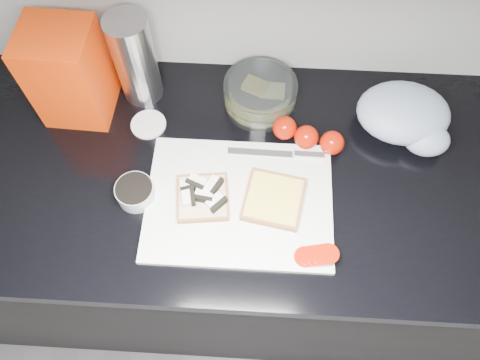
# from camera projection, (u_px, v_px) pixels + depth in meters

# --- Properties ---
(base_cabinet) EXTENTS (3.50, 0.60, 0.86)m
(base_cabinet) POSITION_uv_depth(u_px,v_px,m) (241.00, 240.00, 1.47)
(base_cabinet) COLOR black
(base_cabinet) RESTS_ON ground
(countertop) EXTENTS (3.50, 0.64, 0.04)m
(countertop) POSITION_uv_depth(u_px,v_px,m) (241.00, 171.00, 1.08)
(countertop) COLOR black
(countertop) RESTS_ON base_cabinet
(cutting_board) EXTENTS (0.40, 0.30, 0.01)m
(cutting_board) POSITION_uv_depth(u_px,v_px,m) (239.00, 202.00, 1.01)
(cutting_board) COLOR white
(cutting_board) RESTS_ON countertop
(bread_left) EXTENTS (0.13, 0.13, 0.03)m
(bread_left) POSITION_uv_depth(u_px,v_px,m) (202.00, 196.00, 1.00)
(bread_left) COLOR beige
(bread_left) RESTS_ON cutting_board
(bread_right) EXTENTS (0.15, 0.15, 0.02)m
(bread_right) POSITION_uv_depth(u_px,v_px,m) (274.00, 199.00, 1.00)
(bread_right) COLOR beige
(bread_right) RESTS_ON cutting_board
(tomato_slices) EXTENTS (0.10, 0.06, 0.02)m
(tomato_slices) POSITION_uv_depth(u_px,v_px,m) (316.00, 255.00, 0.94)
(tomato_slices) COLOR #AD1503
(tomato_slices) RESTS_ON cutting_board
(knife) EXTENTS (0.22, 0.02, 0.01)m
(knife) POSITION_uv_depth(u_px,v_px,m) (288.00, 154.00, 1.06)
(knife) COLOR #B9B9BD
(knife) RESTS_ON cutting_board
(seed_tub) EXTENTS (0.08, 0.08, 0.04)m
(seed_tub) POSITION_uv_depth(u_px,v_px,m) (135.00, 192.00, 1.00)
(seed_tub) COLOR #A7ACAC
(seed_tub) RESTS_ON countertop
(tub_lid) EXTENTS (0.09, 0.09, 0.01)m
(tub_lid) POSITION_uv_depth(u_px,v_px,m) (148.00, 124.00, 1.11)
(tub_lid) COLOR silver
(tub_lid) RESTS_ON countertop
(glass_bowl) EXTENTS (0.17, 0.17, 0.07)m
(glass_bowl) POSITION_uv_depth(u_px,v_px,m) (260.00, 94.00, 1.11)
(glass_bowl) COLOR silver
(glass_bowl) RESTS_ON countertop
(bread_bag) EXTENTS (0.16, 0.15, 0.24)m
(bread_bag) POSITION_uv_depth(u_px,v_px,m) (69.00, 74.00, 1.03)
(bread_bag) COLOR #E83103
(bread_bag) RESTS_ON countertop
(steel_canister) EXTENTS (0.10, 0.10, 0.23)m
(steel_canister) POSITION_uv_depth(u_px,v_px,m) (135.00, 60.00, 1.06)
(steel_canister) COLOR #A8A9AD
(steel_canister) RESTS_ON countertop
(grocery_bag) EXTENTS (0.22, 0.19, 0.09)m
(grocery_bag) POSITION_uv_depth(u_px,v_px,m) (406.00, 116.00, 1.07)
(grocery_bag) COLOR #9FAFC4
(grocery_bag) RESTS_ON countertop
(whole_tomatoes) EXTENTS (0.16, 0.09, 0.06)m
(whole_tomatoes) POSITION_uv_depth(u_px,v_px,m) (307.00, 136.00, 1.06)
(whole_tomatoes) COLOR #AD1503
(whole_tomatoes) RESTS_ON countertop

